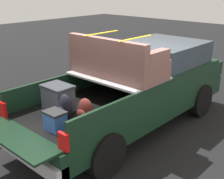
# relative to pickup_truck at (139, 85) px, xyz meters

# --- Properties ---
(ground_plane) EXTENTS (40.00, 40.00, 0.00)m
(ground_plane) POSITION_rel_pickup_truck_xyz_m (-0.36, -0.00, -0.97)
(ground_plane) COLOR black
(pickup_truck) EXTENTS (6.05, 2.06, 2.23)m
(pickup_truck) POSITION_rel_pickup_truck_xyz_m (0.00, 0.00, 0.00)
(pickup_truck) COLOR black
(pickup_truck) RESTS_ON ground_plane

